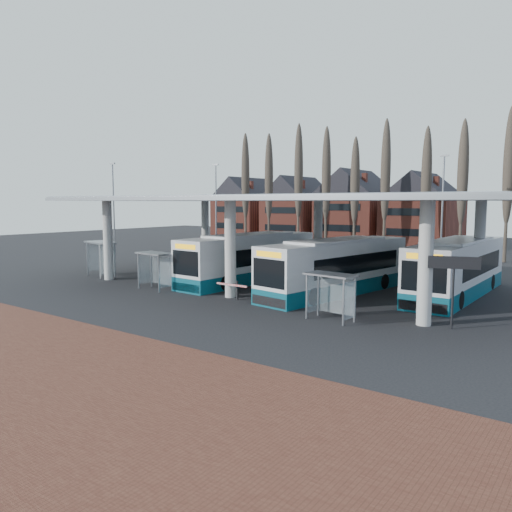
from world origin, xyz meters
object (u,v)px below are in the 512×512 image
Objects in this scene: shelter_0 at (102,251)px; bus_1 at (250,259)px; shelter_2 at (332,286)px; bus_2 at (337,268)px; shelter_1 at (156,262)px; bus_3 at (458,269)px.

bus_1 is at bearing 38.11° from shelter_0.
bus_1 is 3.97× the size of shelter_0.
shelter_2 is at bearing 7.56° from shelter_0.
shelter_2 is (21.78, -2.53, -0.30)m from shelter_0.
bus_2 is 7.51m from shelter_2.
shelter_1 is 1.06× the size of shelter_2.
shelter_1 is at bearing -177.67° from shelter_2.
bus_3 is at bearing 32.09° from shelter_0.
bus_2 is at bearing -1.47° from bus_1.
bus_2 is (7.52, -0.64, -0.01)m from bus_1.
bus_1 is 4.59× the size of shelter_1.
shelter_1 is at bearing -142.58° from bus_2.
bus_1 reaches higher than shelter_2.
shelter_0 reaches higher than shelter_2.
bus_1 is 1.00× the size of bus_2.
shelter_1 reaches higher than shelter_2.
shelter_0 is (-11.08, -4.92, 0.34)m from bus_1.
bus_3 is at bearing 35.67° from shelter_1.
bus_2 is at bearing 34.94° from shelter_1.
shelter_0 is at bearing -161.51° from bus_3.
bus_2 is 4.87× the size of shelter_2.
bus_2 is 12.14m from shelter_1.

